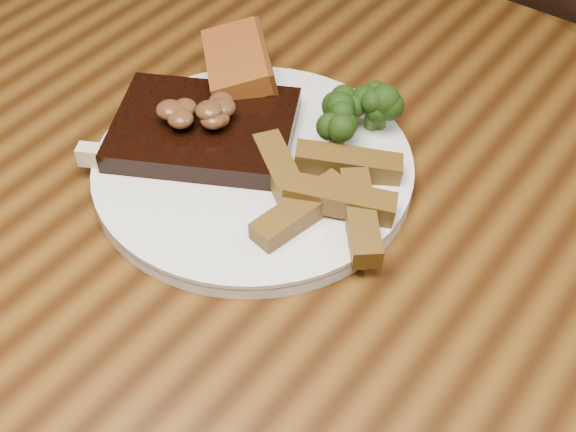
% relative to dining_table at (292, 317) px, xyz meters
% --- Properties ---
extents(dining_table, '(1.60, 0.90, 0.75)m').
position_rel_dining_table_xyz_m(dining_table, '(0.00, 0.00, 0.00)').
color(dining_table, '#543210').
rests_on(dining_table, ground).
extents(plate, '(0.31, 0.31, 0.01)m').
position_rel_dining_table_xyz_m(plate, '(-0.08, 0.05, 0.10)').
color(plate, white).
rests_on(plate, dining_table).
extents(steak, '(0.20, 0.18, 0.02)m').
position_rel_dining_table_xyz_m(steak, '(-0.13, 0.05, 0.12)').
color(steak, black).
rests_on(steak, plate).
extents(steak_bone, '(0.14, 0.08, 0.02)m').
position_rel_dining_table_xyz_m(steak_bone, '(-0.13, -0.01, 0.11)').
color(steak_bone, beige).
rests_on(steak_bone, plate).
extents(mushroom_pile, '(0.07, 0.07, 0.03)m').
position_rel_dining_table_xyz_m(mushroom_pile, '(-0.13, 0.05, 0.14)').
color(mushroom_pile, '#53321A').
rests_on(mushroom_pile, steak).
extents(garlic_bread, '(0.11, 0.11, 0.02)m').
position_rel_dining_table_xyz_m(garlic_bread, '(-0.16, 0.13, 0.12)').
color(garlic_bread, '#994C1B').
rests_on(garlic_bread, plate).
extents(potato_wedges, '(0.12, 0.12, 0.02)m').
position_rel_dining_table_xyz_m(potato_wedges, '(-0.02, 0.05, 0.12)').
color(potato_wedges, brown).
rests_on(potato_wedges, plate).
extents(broccoli_cluster, '(0.08, 0.08, 0.04)m').
position_rel_dining_table_xyz_m(broccoli_cluster, '(-0.02, 0.13, 0.12)').
color(broccoli_cluster, '#1B330B').
rests_on(broccoli_cluster, plate).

